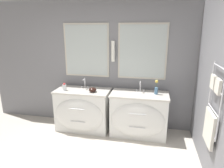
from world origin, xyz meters
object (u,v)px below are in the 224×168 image
(amenity_bowl, at_px, (93,90))
(flower_vase, at_px, (156,88))
(vanity_left, at_px, (83,110))
(toiletry_bottle, at_px, (64,87))
(vanity_right, at_px, (139,115))

(amenity_bowl, relative_size, flower_vase, 0.55)
(vanity_left, height_order, toiletry_bottle, toiletry_bottle)
(vanity_right, bearing_deg, flower_vase, 13.49)
(flower_vase, bearing_deg, vanity_left, -177.10)
(vanity_left, distance_m, toiletry_bottle, 0.60)
(toiletry_bottle, bearing_deg, flower_vase, 4.14)
(vanity_left, relative_size, flower_vase, 3.98)
(vanity_right, distance_m, toiletry_bottle, 1.57)
(vanity_right, relative_size, flower_vase, 3.98)
(flower_vase, bearing_deg, amenity_bowl, -174.45)
(vanity_left, xyz_separation_m, vanity_right, (1.14, 0.00, 0.00))
(vanity_left, bearing_deg, flower_vase, 2.90)
(vanity_left, height_order, vanity_right, same)
(flower_vase, bearing_deg, toiletry_bottle, -175.86)
(toiletry_bottle, xyz_separation_m, flower_vase, (1.79, 0.13, 0.05))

